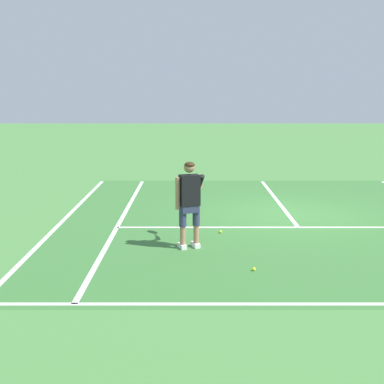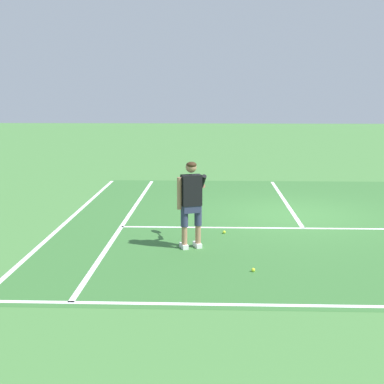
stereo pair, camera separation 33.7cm
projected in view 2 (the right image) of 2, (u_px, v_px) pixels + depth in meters
The scene contains 10 objects.
ground_plane at pixel (294, 215), 13.64m from camera, with size 80.00×80.00×0.00m, color #477F3D.
court_inner_surface at pixel (297, 219), 13.17m from camera, with size 10.98×11.34×0.00m, color #387033.
line_baseline at pixel (355, 306), 7.79m from camera, with size 10.98×0.10×0.01m, color white.
line_service at pixel (303, 228), 12.25m from camera, with size 8.23×0.10×0.01m, color white.
line_centre_service at pixel (284, 200), 15.40m from camera, with size 0.10×6.40×0.01m, color white.
line_singles_left at pixel (128, 217), 13.31m from camera, with size 0.10×10.94×0.01m, color white.
line_doubles_left at pixel (72, 217), 13.36m from camera, with size 0.10×10.94×0.01m, color white.
tennis_player at pixel (191, 199), 10.56m from camera, with size 0.58×1.22×1.71m.
tennis_ball_near_feet at pixel (224, 232), 11.80m from camera, with size 0.07×0.07×0.07m, color #CCE02D.
tennis_ball_by_baseline at pixel (253, 270), 9.30m from camera, with size 0.07×0.07×0.07m, color #CCE02D.
Camera 2 is at (-2.07, -13.39, 3.03)m, focal length 50.96 mm.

